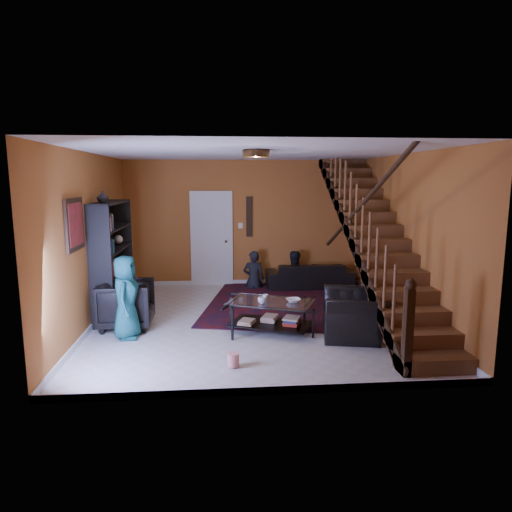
{
  "coord_description": "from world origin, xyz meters",
  "views": [
    {
      "loc": [
        -0.57,
        -7.48,
        2.37
      ],
      "look_at": [
        0.1,
        0.4,
        1.04
      ],
      "focal_mm": 32.0,
      "sensor_mm": 36.0,
      "label": 1
    }
  ],
  "objects_px": {
    "armchair_left": "(127,304)",
    "armchair_right": "(355,314)",
    "sofa": "(309,275)",
    "bookshelf": "(113,261)",
    "coffee_table": "(270,314)"
  },
  "relations": [
    {
      "from": "armchair_left",
      "to": "armchair_right",
      "type": "xyz_separation_m",
      "value": [
        3.55,
        -0.74,
        -0.04
      ]
    },
    {
      "from": "sofa",
      "to": "armchair_left",
      "type": "xyz_separation_m",
      "value": [
        -3.5,
        -2.49,
        0.11
      ]
    },
    {
      "from": "sofa",
      "to": "armchair_right",
      "type": "height_order",
      "value": "armchair_right"
    },
    {
      "from": "armchair_left",
      "to": "armchair_right",
      "type": "height_order",
      "value": "armchair_left"
    },
    {
      "from": "bookshelf",
      "to": "sofa",
      "type": "height_order",
      "value": "bookshelf"
    },
    {
      "from": "bookshelf",
      "to": "coffee_table",
      "type": "distance_m",
      "value": 2.99
    },
    {
      "from": "sofa",
      "to": "armchair_right",
      "type": "relative_size",
      "value": 1.8
    },
    {
      "from": "bookshelf",
      "to": "armchair_left",
      "type": "height_order",
      "value": "bookshelf"
    },
    {
      "from": "bookshelf",
      "to": "sofa",
      "type": "bearing_deg",
      "value": 23.78
    },
    {
      "from": "sofa",
      "to": "armchair_right",
      "type": "bearing_deg",
      "value": 90.97
    },
    {
      "from": "armchair_left",
      "to": "armchair_right",
      "type": "distance_m",
      "value": 3.63
    },
    {
      "from": "bookshelf",
      "to": "coffee_table",
      "type": "height_order",
      "value": "bookshelf"
    },
    {
      "from": "bookshelf",
      "to": "armchair_right",
      "type": "height_order",
      "value": "bookshelf"
    },
    {
      "from": "sofa",
      "to": "armchair_right",
      "type": "distance_m",
      "value": 3.23
    },
    {
      "from": "sofa",
      "to": "coffee_table",
      "type": "bearing_deg",
      "value": 67.58
    }
  ]
}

